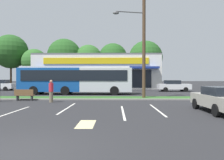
% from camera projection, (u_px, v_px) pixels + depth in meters
% --- Properties ---
extents(ground_plane, '(240.00, 240.00, 0.00)m').
position_uv_depth(ground_plane, '(14.00, 153.00, 5.28)').
color(ground_plane, '#262628').
extents(grass_median, '(56.00, 2.20, 0.12)m').
position_uv_depth(grass_median, '(87.00, 98.00, 19.28)').
color(grass_median, '#2D5B23').
rests_on(grass_median, ground_plane).
extents(curb_lip, '(56.00, 0.24, 0.12)m').
position_uv_depth(curb_lip, '(86.00, 99.00, 18.06)').
color(curb_lip, gray).
rests_on(curb_lip, ground_plane).
extents(parking_stripe_0, '(0.12, 4.80, 0.01)m').
position_uv_depth(parking_stripe_0, '(11.00, 113.00, 11.41)').
color(parking_stripe_0, silver).
rests_on(parking_stripe_0, ground_plane).
extents(parking_stripe_1, '(0.12, 4.80, 0.01)m').
position_uv_depth(parking_stripe_1, '(67.00, 108.00, 13.22)').
color(parking_stripe_1, silver).
rests_on(parking_stripe_1, ground_plane).
extents(parking_stripe_2, '(0.12, 4.80, 0.01)m').
position_uv_depth(parking_stripe_2, '(123.00, 112.00, 11.70)').
color(parking_stripe_2, silver).
rests_on(parking_stripe_2, ground_plane).
extents(parking_stripe_3, '(0.12, 4.80, 0.01)m').
position_uv_depth(parking_stripe_3, '(157.00, 110.00, 12.53)').
color(parking_stripe_3, silver).
rests_on(parking_stripe_3, ground_plane).
extents(parking_stripe_4, '(0.12, 4.80, 0.01)m').
position_uv_depth(parking_stripe_4, '(224.00, 109.00, 12.64)').
color(parking_stripe_4, silver).
rests_on(parking_stripe_4, ground_plane).
extents(lot_arrow, '(0.70, 1.60, 0.01)m').
position_uv_depth(lot_arrow, '(86.00, 124.00, 8.63)').
color(lot_arrow, beige).
rests_on(lot_arrow, ground_plane).
extents(storefront_building, '(22.32, 14.77, 6.16)m').
position_uv_depth(storefront_building, '(99.00, 72.00, 41.97)').
color(storefront_building, silver).
rests_on(storefront_building, ground_plane).
extents(tree_far_left, '(7.96, 7.96, 12.10)m').
position_uv_depth(tree_far_left, '(11.00, 52.00, 49.24)').
color(tree_far_left, '#473323').
rests_on(tree_far_left, ground_plane).
extents(tree_left, '(5.73, 5.73, 8.52)m').
position_uv_depth(tree_left, '(34.00, 62.00, 47.63)').
color(tree_left, '#473323').
rests_on(tree_left, ground_plane).
extents(tree_mid_left, '(8.18, 8.18, 11.48)m').
position_uv_depth(tree_mid_left, '(64.00, 56.00, 51.09)').
color(tree_mid_left, '#473323').
rests_on(tree_mid_left, ground_plane).
extents(tree_mid, '(6.43, 6.43, 9.98)m').
position_uv_depth(tree_mid, '(89.00, 58.00, 50.82)').
color(tree_mid, '#473323').
rests_on(tree_mid, ground_plane).
extents(tree_mid_right, '(7.10, 7.10, 10.55)m').
position_uv_depth(tree_mid_right, '(113.00, 58.00, 52.08)').
color(tree_mid_right, '#473323').
rests_on(tree_mid_right, ground_plane).
extents(tree_right, '(7.59, 7.59, 10.36)m').
position_uv_depth(tree_right, '(146.00, 58.00, 47.46)').
color(tree_right, '#473323').
rests_on(tree_right, ground_plane).
extents(utility_pole, '(3.13, 2.38, 10.87)m').
position_uv_depth(utility_pole, '(142.00, 35.00, 18.94)').
color(utility_pole, '#4C3826').
rests_on(utility_pole, ground_plane).
extents(city_bus, '(13.01, 2.78, 3.25)m').
position_uv_depth(city_bus, '(76.00, 79.00, 24.38)').
color(city_bus, '#144793').
rests_on(city_bus, ground_plane).
extents(bus_stop_bench, '(1.60, 0.45, 0.95)m').
position_uv_depth(bus_stop_bench, '(24.00, 95.00, 17.56)').
color(bus_stop_bench, brown).
rests_on(bus_stop_bench, ground_plane).
extents(car_0, '(4.48, 1.94, 1.58)m').
position_uv_depth(car_0, '(173.00, 86.00, 29.52)').
color(car_0, silver).
rests_on(car_0, ground_plane).
extents(car_1, '(1.92, 4.26, 1.43)m').
position_uv_depth(car_1, '(221.00, 99.00, 11.48)').
color(car_1, '#9E998C').
rests_on(car_1, ground_plane).
extents(pedestrian_near_bench, '(0.35, 0.35, 1.75)m').
position_uv_depth(pedestrian_near_bench, '(51.00, 91.00, 16.31)').
color(pedestrian_near_bench, '#726651').
rests_on(pedestrian_near_bench, ground_plane).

